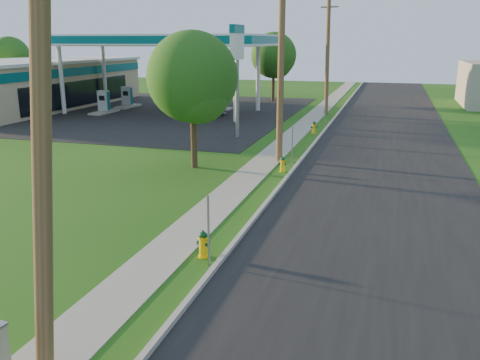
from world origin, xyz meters
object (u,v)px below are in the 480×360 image
(price_pylon, at_px, (237,49))
(hydrant_far, at_px, (314,127))
(fuel_pump_nw, at_px, (104,105))
(fuel_pump_ne, at_px, (204,109))
(tree_verge, at_px, (194,81))
(utility_pole_near, at_px, (41,114))
(hydrant_mid, at_px, (283,164))
(tree_back, at_px, (11,58))
(car_silver, at_px, (204,106))
(utility_pole_mid, at_px, (281,61))
(tree_lot, at_px, (274,57))
(fuel_pump_se, at_px, (221,103))
(hydrant_near, at_px, (203,244))
(fuel_pump_sw, at_px, (127,100))
(utility_pole_far, at_px, (328,55))

(price_pylon, height_order, hydrant_far, price_pylon)
(fuel_pump_nw, xyz_separation_m, fuel_pump_ne, (9.00, 0.00, 0.00))
(fuel_pump_ne, relative_size, tree_verge, 0.50)
(utility_pole_near, bearing_deg, tree_verge, 102.91)
(utility_pole_near, relative_size, fuel_pump_ne, 2.96)
(fuel_pump_ne, distance_m, hydrant_mid, 17.91)
(tree_back, relative_size, car_silver, 1.56)
(price_pylon, distance_m, tree_back, 34.15)
(price_pylon, bearing_deg, tree_verge, -87.40)
(utility_pole_mid, distance_m, tree_lot, 26.12)
(fuel_pump_se, height_order, car_silver, fuel_pump_se)
(tree_verge, relative_size, tree_lot, 0.95)
(price_pylon, relative_size, hydrant_near, 8.47)
(hydrant_near, bearing_deg, hydrant_far, 89.97)
(fuel_pump_ne, relative_size, hydrant_far, 3.84)
(price_pylon, bearing_deg, hydrant_far, 32.60)
(fuel_pump_se, xyz_separation_m, price_pylon, (5.00, -11.50, 4.71))
(hydrant_mid, bearing_deg, tree_verge, -174.06)
(fuel_pump_nw, bearing_deg, hydrant_near, -53.99)
(tree_verge, relative_size, tree_back, 1.01)
(fuel_pump_nw, height_order, price_pylon, price_pylon)
(hydrant_far, bearing_deg, car_silver, 146.73)
(utility_pole_mid, xyz_separation_m, price_pylon, (-3.90, 5.50, 0.48))
(utility_pole_mid, bearing_deg, fuel_pump_sw, 136.48)
(fuel_pump_se, xyz_separation_m, tree_back, (-25.13, 4.53, 3.38))
(tree_back, distance_m, hydrant_mid, 42.14)
(utility_pole_mid, xyz_separation_m, fuel_pump_nw, (-17.90, 13.00, -4.23))
(fuel_pump_ne, relative_size, price_pylon, 0.47)
(tree_verge, xyz_separation_m, hydrant_near, (4.04, -9.74, -3.73))
(hydrant_near, height_order, hydrant_mid, hydrant_near)
(fuel_pump_nw, height_order, fuel_pump_se, same)
(utility_pole_near, height_order, utility_pole_mid, utility_pole_mid)
(fuel_pump_sw, bearing_deg, fuel_pump_nw, -90.00)
(hydrant_mid, height_order, hydrant_far, hydrant_far)
(utility_pole_mid, height_order, tree_back, utility_pole_mid)
(utility_pole_far, relative_size, tree_back, 1.49)
(utility_pole_far, xyz_separation_m, fuel_pump_ne, (-8.90, -5.00, -4.08))
(fuel_pump_sw, bearing_deg, hydrant_far, -25.22)
(utility_pole_near, xyz_separation_m, price_pylon, (-3.90, 23.50, 0.63))
(fuel_pump_nw, xyz_separation_m, tree_lot, (11.80, 12.39, 3.64))
(tree_back, distance_m, car_silver, 25.47)
(utility_pole_mid, relative_size, price_pylon, 1.43)
(fuel_pump_se, xyz_separation_m, hydrant_near, (9.41, -29.33, -0.33))
(utility_pole_far, height_order, fuel_pump_nw, utility_pole_far)
(tree_verge, relative_size, car_silver, 1.57)
(hydrant_near, bearing_deg, tree_back, 135.57)
(price_pylon, xyz_separation_m, tree_verge, (0.37, -8.09, -1.30))
(utility_pole_mid, xyz_separation_m, fuel_pump_se, (-8.90, 17.00, -4.23))
(fuel_pump_sw, xyz_separation_m, hydrant_near, (18.41, -29.33, -0.33))
(hydrant_mid, bearing_deg, tree_lot, 103.74)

